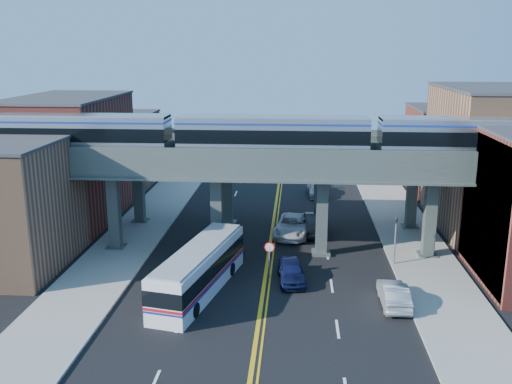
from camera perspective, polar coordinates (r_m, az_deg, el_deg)
ground at (r=36.87m, az=0.64°, el=-10.41°), size 120.00×120.00×0.00m
sidewalk_west at (r=48.01m, az=-12.48°, el=-4.67°), size 5.00×70.00×0.16m
sidewalk_east at (r=47.02m, az=15.61°, el=-5.28°), size 5.00×70.00×0.16m
building_west_a at (r=44.07m, az=-23.77°, el=-1.28°), size 8.00×10.00×9.00m
building_west_b at (r=54.44m, az=-18.09°, el=3.10°), size 8.00×14.00×11.00m
building_west_c at (r=66.71m, az=-13.85°, el=4.03°), size 8.00×10.00×8.00m
building_east_b at (r=52.94m, az=22.25°, el=2.99°), size 8.00×14.00×12.00m
building_east_c at (r=65.48m, az=18.72°, el=3.95°), size 8.00×10.00×9.00m
mural_panel at (r=40.88m, az=21.85°, el=-1.87°), size 0.10×9.50×9.50m
elevated_viaduct_near at (r=42.43m, az=1.33°, el=2.13°), size 52.00×3.60×7.40m
elevated_viaduct_far at (r=49.29m, az=1.74°, el=3.84°), size 52.00×3.60×7.40m
transit_train at (r=41.95m, az=1.65°, el=5.66°), size 43.41×2.72×3.16m
stop_sign at (r=38.94m, az=1.36°, el=-6.22°), size 0.76×0.09×2.63m
traffic_signal at (r=42.17m, az=13.78°, el=-4.24°), size 0.15×0.18×4.10m
transit_bus at (r=37.21m, az=-5.70°, el=-7.79°), size 4.73×11.32×2.85m
car_lane_a at (r=38.90m, az=3.55°, el=-7.90°), size 2.20×4.47×1.47m
car_lane_b at (r=48.78m, az=5.95°, el=-3.21°), size 1.91×4.91×1.59m
car_lane_c at (r=48.13m, az=3.71°, el=-3.37°), size 3.50×6.23×1.64m
car_lane_d at (r=61.12m, az=6.14°, el=0.31°), size 2.45×5.16×1.45m
car_parked_curb at (r=36.43m, az=13.61°, el=-9.91°), size 1.56×4.38×1.44m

